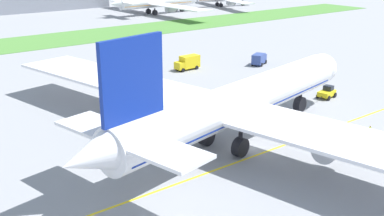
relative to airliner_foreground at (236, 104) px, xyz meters
name	(u,v)px	position (x,y,z in m)	size (l,w,h in m)	color
ground_plane	(249,148)	(0.54, -2.34, -6.09)	(600.00, 600.00, 0.00)	gray
apron_taxi_line	(261,154)	(0.54, -4.57, -6.08)	(280.00, 0.36, 0.01)	yellow
grass_median_strip	(19,44)	(0.54, 93.68, -6.04)	(320.00, 24.00, 0.10)	#4C8438
airliner_foreground	(236,104)	(0.00, 0.00, 0.00)	(56.07, 90.31, 17.92)	white
pushback_tug	(327,92)	(28.58, 5.70, -5.07)	(5.63, 3.11, 2.25)	yellow
ground_crew_marshaller_front	(370,130)	(17.74, -10.08, -5.05)	(0.51, 0.48, 1.71)	black
service_truck_baggage_loader	(188,62)	(21.14, 38.82, -4.38)	(6.08, 2.79, 3.24)	yellow
service_truck_fuel_bowser	(128,60)	(11.80, 50.02, -4.64)	(4.87, 3.97, 2.60)	#B21E19
service_truck_catering_van	(259,59)	(37.60, 32.12, -4.60)	(5.60, 4.35, 2.71)	#33478C
parked_airliner_far_centre	(156,2)	(69.47, 124.90, -0.90)	(43.91, 68.89, 15.30)	white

